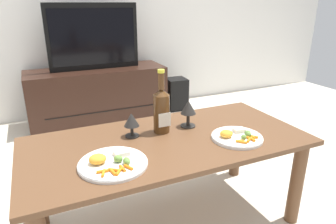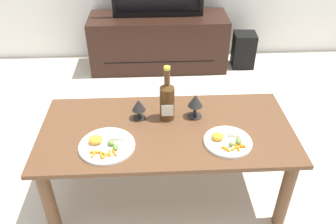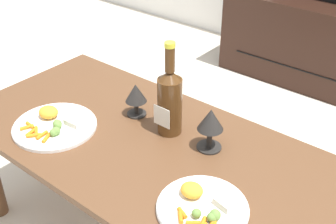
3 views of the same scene
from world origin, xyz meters
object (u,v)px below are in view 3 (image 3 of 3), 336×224
dinner_plate_left (55,125)px  goblet_left (136,95)px  goblet_right (210,122)px  dinner_plate_right (202,207)px  wine_bottle (170,99)px  dining_table (149,164)px  tv_stand (332,46)px

dinner_plate_left → goblet_left: bearing=55.9°
goblet_right → dinner_plate_right: (0.14, -0.24, -0.09)m
wine_bottle → goblet_right: bearing=2.4°
dining_table → dinner_plate_right: (0.31, -0.14, 0.10)m
goblet_left → dinner_plate_right: (0.46, -0.24, -0.07)m
tv_stand → wine_bottle: bearing=-89.8°
goblet_left → tv_stand: bearing=84.6°
wine_bottle → dinner_plate_right: bearing=-37.9°
wine_bottle → dinner_plate_right: wine_bottle is taller
goblet_left → dinner_plate_left: bearing=-124.1°
goblet_right → dinner_plate_right: 0.30m
dining_table → wine_bottle: size_ratio=4.22×
goblet_left → dinner_plate_left: (-0.16, -0.24, -0.07)m
dining_table → dinner_plate_left: size_ratio=4.80×
tv_stand → goblet_right: 1.65m
dining_table → dinner_plate_left: dinner_plate_left is taller
dining_table → goblet_left: 0.25m
dining_table → dinner_plate_left: (-0.31, -0.14, 0.10)m
dinner_plate_left → tv_stand: bearing=80.3°
wine_bottle → goblet_left: size_ratio=2.64×
dining_table → tv_stand: (0.00, 1.71, -0.15)m
goblet_left → goblet_right: 0.32m
goblet_left → dinner_plate_right: size_ratio=0.49×
wine_bottle → dining_table: bearing=-94.7°
tv_stand → goblet_right: (0.17, -1.60, 0.34)m
dinner_plate_left → dinner_plate_right: 0.63m
dining_table → goblet_right: (0.17, 0.11, 0.19)m
wine_bottle → dinner_plate_right: (0.30, -0.24, -0.12)m
tv_stand → dinner_plate_left: 1.89m
dining_table → wine_bottle: wine_bottle is taller
tv_stand → dinner_plate_right: 1.89m
goblet_left → dinner_plate_right: goblet_left is taller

